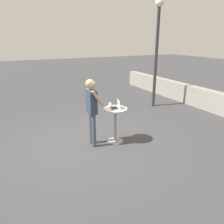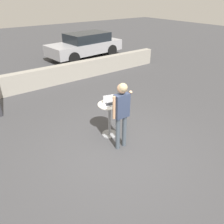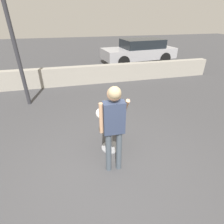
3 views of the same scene
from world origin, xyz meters
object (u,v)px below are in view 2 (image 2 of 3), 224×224
at_px(standing_person, 122,108).
at_px(parked_car_near_street, 85,45).
at_px(coffee_mug, 104,105).
at_px(cafe_table, 110,116).
at_px(laptop, 110,102).

relative_size(standing_person, parked_car_near_street, 0.38).
height_order(coffee_mug, standing_person, standing_person).
bearing_deg(coffee_mug, cafe_table, 12.96).
relative_size(cafe_table, standing_person, 0.54).
relative_size(laptop, coffee_mug, 3.28).
relative_size(coffee_mug, standing_person, 0.06).
relative_size(coffee_mug, parked_car_near_street, 0.02).
distance_m(laptop, parked_car_near_street, 8.55).
xyz_separation_m(cafe_table, laptop, (0.01, 0.01, 0.41)).
distance_m(cafe_table, standing_person, 0.83).
bearing_deg(laptop, coffee_mug, -165.94).
xyz_separation_m(laptop, parked_car_near_street, (3.73, 7.69, -0.25)).
xyz_separation_m(coffee_mug, standing_person, (0.12, -0.58, 0.13)).
bearing_deg(coffee_mug, parked_car_near_street, 62.94).
bearing_deg(cafe_table, coffee_mug, -167.04).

